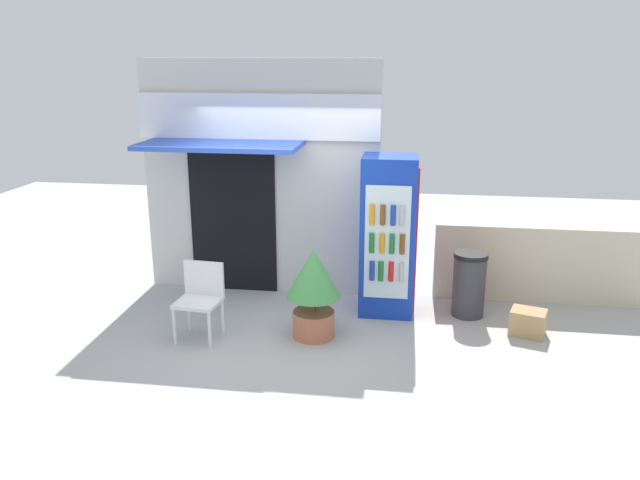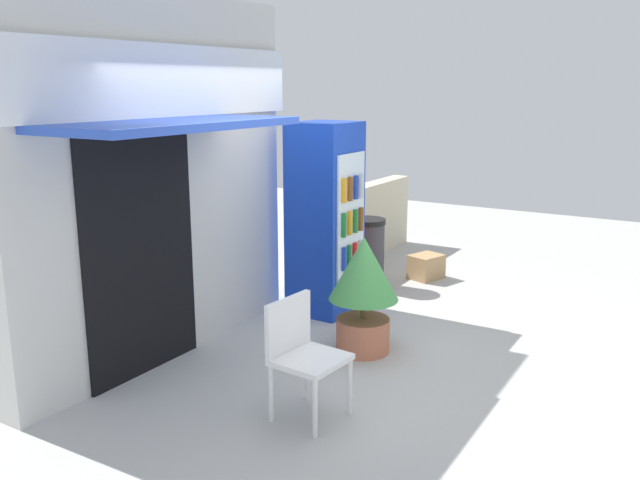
# 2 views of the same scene
# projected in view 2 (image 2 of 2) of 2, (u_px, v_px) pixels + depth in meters

# --- Properties ---
(ground) EXTENTS (16.00, 16.00, 0.00)m
(ground) POSITION_uv_depth(u_px,v_px,m) (339.00, 368.00, 5.65)
(ground) COLOR #B2B2AD
(storefront_building) EXTENTS (3.14, 1.19, 3.08)m
(storefront_building) POSITION_uv_depth(u_px,v_px,m) (157.00, 177.00, 5.60)
(storefront_building) COLOR silver
(storefront_building) RESTS_ON ground
(drink_cooler) EXTENTS (0.68, 0.64, 1.98)m
(drink_cooler) POSITION_uv_depth(u_px,v_px,m) (326.00, 219.00, 6.88)
(drink_cooler) COLOR #1438B2
(drink_cooler) RESTS_ON ground
(plastic_chair) EXTENTS (0.51, 0.48, 0.86)m
(plastic_chair) POSITION_uv_depth(u_px,v_px,m) (301.00, 348.00, 4.75)
(plastic_chair) COLOR white
(plastic_chair) RESTS_ON ground
(potted_plant_near_shop) EXTENTS (0.62, 0.62, 1.05)m
(potted_plant_near_shop) POSITION_uv_depth(u_px,v_px,m) (363.00, 285.00, 5.87)
(potted_plant_near_shop) COLOR #BC6B4C
(potted_plant_near_shop) RESTS_ON ground
(trash_bin) EXTENTS (0.42, 0.42, 0.81)m
(trash_bin) POSITION_uv_depth(u_px,v_px,m) (367.00, 252.00, 7.87)
(trash_bin) COLOR #38383D
(trash_bin) RESTS_ON ground
(stone_boundary_wall) EXTENTS (2.73, 0.24, 1.01)m
(stone_boundary_wall) POSITION_uv_depth(u_px,v_px,m) (358.00, 224.00, 8.96)
(stone_boundary_wall) COLOR beige
(stone_boundary_wall) RESTS_ON ground
(cardboard_box) EXTENTS (0.46, 0.41, 0.30)m
(cardboard_box) POSITION_uv_depth(u_px,v_px,m) (426.00, 267.00, 8.22)
(cardboard_box) COLOR tan
(cardboard_box) RESTS_ON ground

